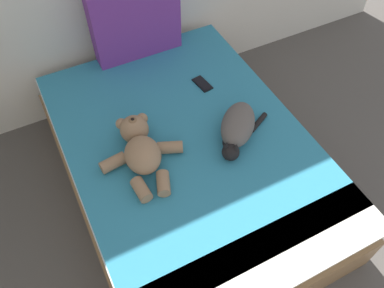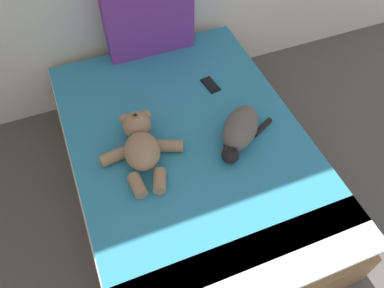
% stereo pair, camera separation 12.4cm
% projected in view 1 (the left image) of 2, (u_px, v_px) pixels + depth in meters
% --- Properties ---
extents(bed, '(1.40, 1.96, 0.48)m').
position_uv_depth(bed, '(188.00, 165.00, 2.47)').
color(bed, olive).
rests_on(bed, ground_plane).
extents(patterned_cushion, '(0.60, 0.14, 0.52)m').
position_uv_depth(patterned_cushion, '(135.00, 20.00, 2.57)').
color(patterned_cushion, '#72338C').
rests_on(patterned_cushion, bed).
extents(cat, '(0.41, 0.38, 0.15)m').
position_uv_depth(cat, '(237.00, 127.00, 2.25)').
color(cat, '#59514C').
rests_on(cat, bed).
extents(teddy_bear, '(0.48, 0.55, 0.18)m').
position_uv_depth(teddy_bear, '(140.00, 148.00, 2.15)').
color(teddy_bear, '#937051').
rests_on(teddy_bear, bed).
extents(cell_phone, '(0.09, 0.16, 0.01)m').
position_uv_depth(cell_phone, '(202.00, 84.00, 2.57)').
color(cell_phone, black).
rests_on(cell_phone, bed).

